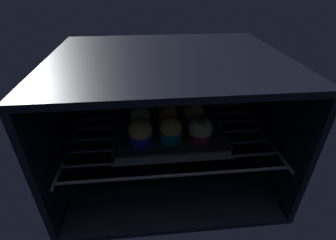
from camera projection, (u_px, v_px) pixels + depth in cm
name	position (u px, v px, depth cm)	size (l,w,h in cm)	color
oven_cavity	(167.00, 112.00, 74.35)	(59.00, 47.00, 37.00)	black
oven_rack	(168.00, 130.00, 72.52)	(54.80, 42.00, 0.80)	#444756
baking_tray	(168.00, 127.00, 71.73)	(29.73, 29.73, 2.20)	#4C4C51
muffin_row0_col0	(141.00, 133.00, 62.33)	(6.09, 6.09, 7.21)	#1928B7
muffin_row0_col1	(171.00, 130.00, 63.66)	(5.74, 5.74, 6.88)	#0C8C84
muffin_row0_col2	(200.00, 130.00, 63.93)	(6.27, 6.27, 7.32)	red
muffin_row1_col0	(140.00, 118.00, 68.99)	(5.74, 5.74, 6.94)	#0C8C84
muffin_row1_col1	(169.00, 116.00, 69.90)	(5.74, 5.74, 6.98)	silver
muffin_row1_col2	(193.00, 114.00, 70.68)	(6.11, 6.11, 7.19)	#7A238C
muffin_row2_col0	(141.00, 105.00, 76.08)	(5.74, 5.74, 6.39)	#1928B7
muffin_row2_col1	(165.00, 103.00, 76.38)	(5.94, 5.94, 7.37)	silver
muffin_row2_col2	(190.00, 103.00, 76.69)	(6.15, 6.15, 7.07)	#1928B7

